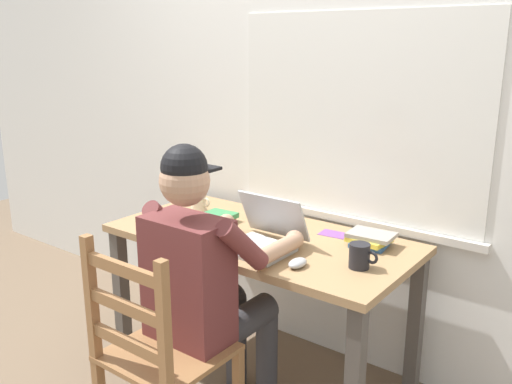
# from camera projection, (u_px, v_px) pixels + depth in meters

# --- Properties ---
(ground_plane) EXTENTS (8.00, 8.00, 0.00)m
(ground_plane) POSITION_uv_depth(u_px,v_px,m) (260.00, 373.00, 2.76)
(ground_plane) COLOR brown
(back_wall) EXTENTS (6.00, 0.08, 2.60)m
(back_wall) POSITION_uv_depth(u_px,v_px,m) (313.00, 105.00, 2.75)
(back_wall) COLOR silver
(back_wall) RESTS_ON ground
(desk) EXTENTS (1.42, 0.70, 0.74)m
(desk) POSITION_uv_depth(u_px,v_px,m) (260.00, 255.00, 2.59)
(desk) COLOR #9E7A51
(desk) RESTS_ON ground
(seated_person) EXTENTS (0.50, 0.60, 1.25)m
(seated_person) POSITION_uv_depth(u_px,v_px,m) (206.00, 277.00, 2.23)
(seated_person) COLOR brown
(seated_person) RESTS_ON ground
(wooden_chair) EXTENTS (0.42, 0.42, 0.94)m
(wooden_chair) POSITION_uv_depth(u_px,v_px,m) (158.00, 356.00, 2.07)
(wooden_chair) COLOR olive
(wooden_chair) RESTS_ON ground
(laptop) EXTENTS (0.33, 0.33, 0.22)m
(laptop) POSITION_uv_depth(u_px,v_px,m) (261.00, 235.00, 2.41)
(laptop) COLOR #ADAFB2
(laptop) RESTS_ON desk
(computer_mouse) EXTENTS (0.06, 0.10, 0.03)m
(computer_mouse) POSITION_uv_depth(u_px,v_px,m) (298.00, 263.00, 2.20)
(computer_mouse) COLOR #ADAFB2
(computer_mouse) RESTS_ON desk
(coffee_mug_white) EXTENTS (0.12, 0.08, 0.10)m
(coffee_mug_white) POSITION_uv_depth(u_px,v_px,m) (199.00, 202.00, 2.91)
(coffee_mug_white) COLOR beige
(coffee_mug_white) RESTS_ON desk
(coffee_mug_dark) EXTENTS (0.12, 0.08, 0.10)m
(coffee_mug_dark) POSITION_uv_depth(u_px,v_px,m) (360.00, 256.00, 2.18)
(coffee_mug_dark) COLOR black
(coffee_mug_dark) RESTS_ON desk
(book_stack_main) EXTENTS (0.17, 0.14, 0.04)m
(book_stack_main) POSITION_uv_depth(u_px,v_px,m) (218.00, 217.00, 2.75)
(book_stack_main) COLOR #BC332D
(book_stack_main) RESTS_ON desk
(book_stack_side) EXTENTS (0.20, 0.17, 0.06)m
(book_stack_side) POSITION_uv_depth(u_px,v_px,m) (370.00, 239.00, 2.42)
(book_stack_side) COLOR #2D5B9E
(book_stack_side) RESTS_ON desk
(paper_pile_near_laptop) EXTENTS (0.25, 0.22, 0.01)m
(paper_pile_near_laptop) POSITION_uv_depth(u_px,v_px,m) (255.00, 244.00, 2.43)
(paper_pile_near_laptop) COLOR silver
(paper_pile_near_laptop) RESTS_ON desk
(paper_pile_back_corner) EXTENTS (0.21, 0.20, 0.02)m
(paper_pile_back_corner) POSITION_uv_depth(u_px,v_px,m) (203.00, 233.00, 2.56)
(paper_pile_back_corner) COLOR white
(paper_pile_back_corner) RESTS_ON desk
(landscape_photo_print) EXTENTS (0.14, 0.10, 0.00)m
(landscape_photo_print) POSITION_uv_depth(u_px,v_px,m) (334.00, 234.00, 2.57)
(landscape_photo_print) COLOR #7A4293
(landscape_photo_print) RESTS_ON desk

